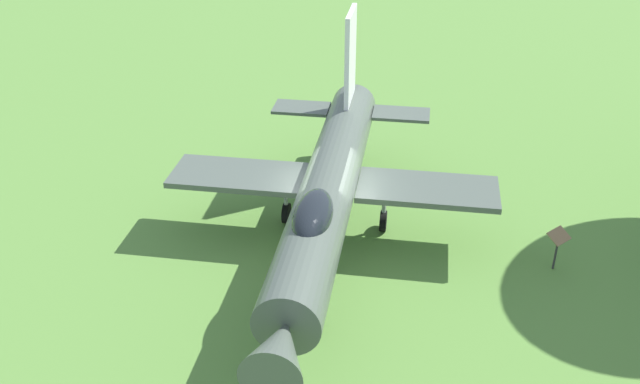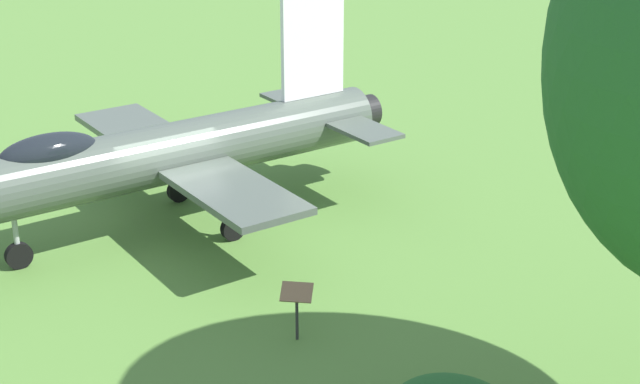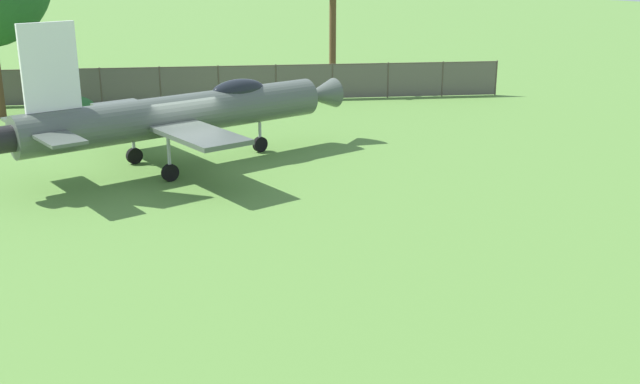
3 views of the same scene
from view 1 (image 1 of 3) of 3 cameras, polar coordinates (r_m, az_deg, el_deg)
ground_plane at (r=19.82m, az=0.68°, el=-4.44°), size 200.00×200.00×0.00m
display_jet at (r=18.52m, az=0.56°, el=0.11°), size 13.54×9.02×5.42m
info_plaque at (r=19.52m, az=18.42°, el=-3.74°), size 0.70×0.71×1.14m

